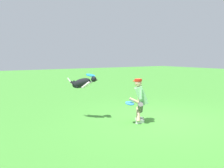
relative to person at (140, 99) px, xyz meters
The scene contains 5 objects.
ground_plane 0.91m from the person, 165.86° to the left, with size 60.00×60.00×0.00m, color #3F8930.
person is the anchor object (origin of this frame).
dog 1.83m from the person, 45.52° to the right, with size 0.70×0.86×0.47m.
frisbee_flying 1.69m from the person, 48.23° to the right, with size 0.27×0.27×0.02m, color #1989E0.
frisbee_held 0.40m from the person, ahead, with size 0.25×0.25×0.02m, color #307FE8.
Camera 1 is at (5.21, 5.39, 1.96)m, focal length 39.43 mm.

